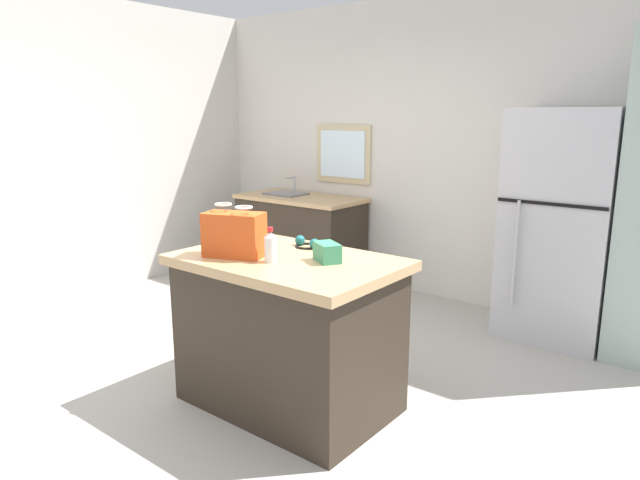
% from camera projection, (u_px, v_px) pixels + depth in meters
% --- Properties ---
extents(ground, '(6.50, 6.50, 0.00)m').
position_uv_depth(ground, '(255.00, 389.00, 3.65)').
color(ground, '#ADA89E').
extents(back_wall, '(5.42, 0.13, 2.79)m').
position_uv_depth(back_wall, '(441.00, 150.00, 5.27)').
color(back_wall, silver).
rests_on(back_wall, ground).
extents(left_wall, '(0.10, 5.02, 2.79)m').
position_uv_depth(left_wall, '(31.00, 152.00, 4.99)').
color(left_wall, silver).
rests_on(left_wall, ground).
extents(kitchen_island, '(1.28, 0.84, 0.92)m').
position_uv_depth(kitchen_island, '(289.00, 332.00, 3.37)').
color(kitchen_island, '#33281E').
rests_on(kitchen_island, ground).
extents(refrigerator, '(0.78, 0.67, 1.78)m').
position_uv_depth(refrigerator, '(561.00, 226.00, 4.34)').
color(refrigerator, '#B7B7BC').
rests_on(refrigerator, ground).
extents(sink_counter, '(1.34, 0.67, 1.07)m').
position_uv_depth(sink_counter, '(300.00, 237.00, 6.02)').
color(sink_counter, '#33281E').
rests_on(sink_counter, ground).
extents(shopping_bag, '(0.38, 0.28, 0.30)m').
position_uv_depth(shopping_bag, '(234.00, 234.00, 3.27)').
color(shopping_bag, '#DB511E').
rests_on(shopping_bag, kitchen_island).
extents(small_box, '(0.20, 0.18, 0.11)m').
position_uv_depth(small_box, '(327.00, 252.00, 3.17)').
color(small_box, '#388E66').
rests_on(small_box, kitchen_island).
extents(bottle, '(0.07, 0.07, 0.20)m').
position_uv_depth(bottle, '(270.00, 247.00, 3.15)').
color(bottle, white).
rests_on(bottle, kitchen_island).
extents(ear_defenders, '(0.20, 0.17, 0.06)m').
position_uv_depth(ear_defenders, '(307.00, 243.00, 3.51)').
color(ear_defenders, black).
rests_on(ear_defenders, kitchen_island).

